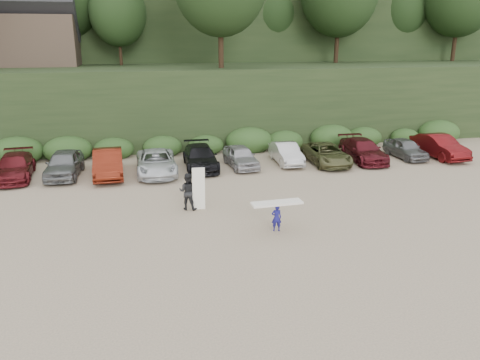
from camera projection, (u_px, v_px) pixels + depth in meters
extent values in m
plane|color=tan|center=(222.00, 228.00, 21.17)|extent=(120.00, 120.00, 0.00)
cube|color=black|center=(178.00, 100.00, 40.86)|extent=(80.00, 14.00, 6.00)
cube|color=black|center=(163.00, 40.00, 56.22)|extent=(90.00, 30.00, 16.00)
ellipsoid|color=black|center=(174.00, 3.00, 38.52)|extent=(66.00, 12.00, 10.00)
cube|color=#2B491E|center=(180.00, 146.00, 34.44)|extent=(46.20, 2.00, 1.20)
cube|color=brown|center=(28.00, 41.00, 38.85)|extent=(8.00, 6.00, 4.00)
imported|color=maroon|center=(14.00, 167.00, 28.44)|extent=(2.49, 5.22, 1.47)
imported|color=slate|center=(64.00, 164.00, 28.86)|extent=(2.17, 4.86, 1.62)
imported|color=maroon|center=(108.00, 163.00, 28.94)|extent=(1.98, 5.08, 1.65)
imported|color=silver|center=(156.00, 162.00, 29.44)|extent=(2.44, 5.28, 1.47)
imported|color=black|center=(200.00, 157.00, 30.71)|extent=(2.15, 5.11, 1.47)
imported|color=#A3A2A7|center=(241.00, 156.00, 31.04)|extent=(2.03, 4.31, 1.43)
imported|color=#B9B9B9|center=(286.00, 153.00, 31.94)|extent=(1.55, 4.26, 1.40)
imported|color=brown|center=(326.00, 154.00, 31.79)|extent=(2.30, 4.97, 1.38)
imported|color=#501219|center=(363.00, 150.00, 32.58)|extent=(2.24, 5.20, 1.49)
imported|color=slate|center=(406.00, 148.00, 33.39)|extent=(1.78, 4.11, 1.38)
imported|color=#570D0F|center=(439.00, 146.00, 33.47)|extent=(1.98, 5.01, 1.62)
imported|color=navy|center=(276.00, 218.00, 20.74)|extent=(0.48, 0.34, 1.25)
cube|color=white|center=(277.00, 203.00, 20.53)|extent=(2.30, 0.74, 0.09)
imported|color=black|center=(188.00, 191.00, 23.27)|extent=(1.12, 1.01, 1.88)
cube|color=white|center=(199.00, 189.00, 23.11)|extent=(0.64, 0.35, 2.22)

